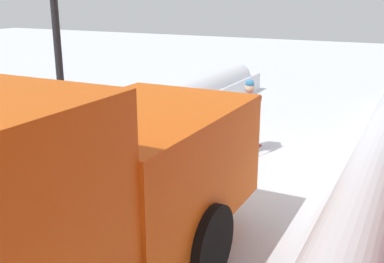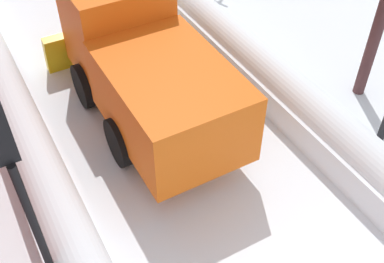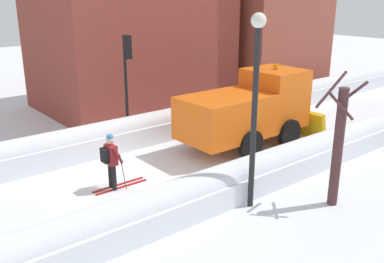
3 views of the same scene
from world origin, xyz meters
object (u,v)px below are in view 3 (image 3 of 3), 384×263
(plow_truck, at_px, (250,109))
(street_lamp, at_px, (255,90))
(traffic_light_pole, at_px, (128,69))
(skier, at_px, (111,159))
(bare_tree_near, at_px, (338,144))

(plow_truck, relative_size, street_lamp, 1.11)
(traffic_light_pole, bearing_deg, plow_truck, 47.21)
(plow_truck, bearing_deg, skier, -87.96)
(plow_truck, distance_m, bare_tree_near, 5.45)
(street_lamp, bearing_deg, traffic_light_pole, 177.99)
(plow_truck, bearing_deg, bare_tree_near, -19.92)
(plow_truck, bearing_deg, traffic_light_pole, -132.79)
(skier, height_order, traffic_light_pole, traffic_light_pole)
(skier, height_order, bare_tree_near, bare_tree_near)
(skier, relative_size, traffic_light_pole, 0.42)
(traffic_light_pole, relative_size, bare_tree_near, 1.14)
(bare_tree_near, bearing_deg, street_lamp, -125.99)
(plow_truck, distance_m, street_lamp, 5.63)
(skier, relative_size, street_lamp, 0.34)
(traffic_light_pole, relative_size, street_lamp, 0.80)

